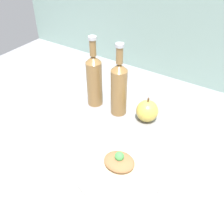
% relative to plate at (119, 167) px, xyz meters
% --- Properties ---
extents(ground_plane, '(1.80, 1.10, 0.04)m').
position_rel_plate_xyz_m(ground_plane, '(-0.10, 0.11, -0.03)').
color(ground_plane, gray).
extents(plate, '(0.28, 0.28, 0.02)m').
position_rel_plate_xyz_m(plate, '(0.00, 0.00, 0.00)').
color(plate, silver).
rests_on(plate, ground_plane).
extents(plated_food, '(0.18, 0.18, 0.06)m').
position_rel_plate_xyz_m(plated_food, '(-0.00, 0.00, 0.02)').
color(plated_food, beige).
rests_on(plated_food, plate).
extents(cider_bottle_left, '(0.06, 0.06, 0.30)m').
position_rel_plate_xyz_m(cider_bottle_left, '(-0.28, 0.25, 0.11)').
color(cider_bottle_left, olive).
rests_on(cider_bottle_left, ground_plane).
extents(cider_bottle_right, '(0.06, 0.06, 0.30)m').
position_rel_plate_xyz_m(cider_bottle_right, '(-0.16, 0.25, 0.11)').
color(cider_bottle_right, olive).
rests_on(cider_bottle_right, ground_plane).
extents(apple, '(0.09, 0.09, 0.10)m').
position_rel_plate_xyz_m(apple, '(-0.04, 0.27, 0.03)').
color(apple, gold).
rests_on(apple, ground_plane).
extents(napkin, '(0.19, 0.16, 0.01)m').
position_rel_plate_xyz_m(napkin, '(0.25, 0.02, -0.01)').
color(napkin, '#B7BCC6').
rests_on(napkin, ground_plane).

